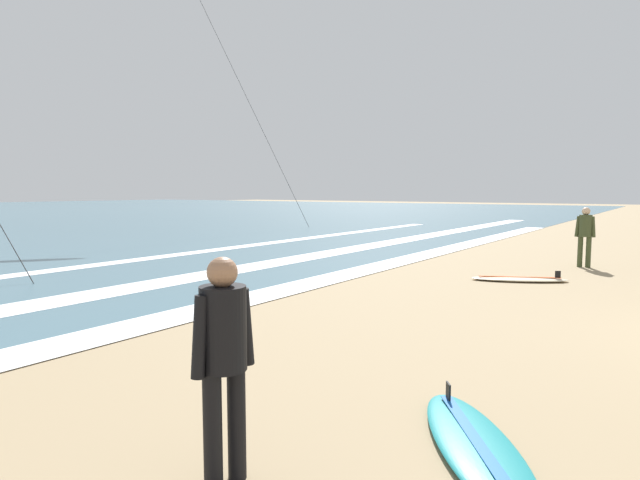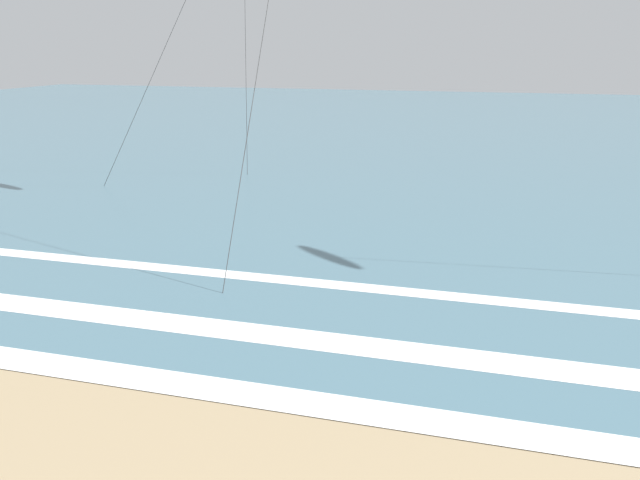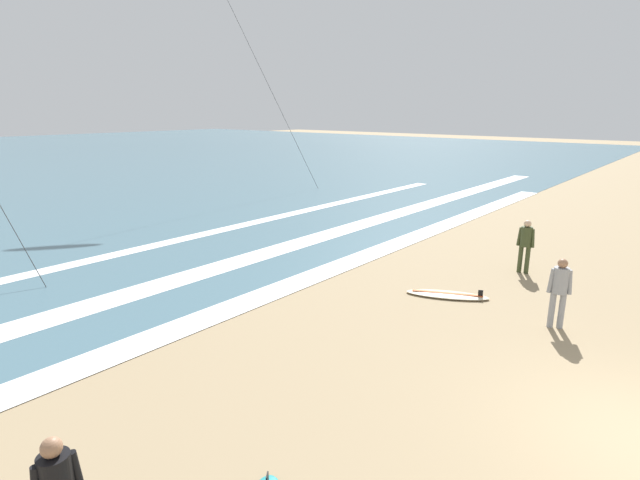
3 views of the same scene
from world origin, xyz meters
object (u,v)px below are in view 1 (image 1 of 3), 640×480
surfer_background_far (585,231)px  surfboard_right_spare (519,279)px  surfboard_near_water (476,446)px  surfer_left_far (224,350)px

surfer_background_far → surfboard_right_spare: 3.45m
surfer_background_far → surfboard_near_water: size_ratio=0.78×
surfer_left_far → surfboard_right_spare: size_ratio=0.74×
surfboard_right_spare → surfer_background_far: bearing=-14.9°
surfer_left_far → surfboard_right_spare: bearing=2.6°
surfboard_near_water → surfer_background_far: bearing=4.4°
surfer_background_far → surfboard_right_spare: surfer_background_far is taller
surfer_background_far → surfboard_near_water: 11.67m
surfer_left_far → surfer_background_far: (13.05, -0.40, 0.00)m
surfer_left_far → surfboard_near_water: size_ratio=0.78×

